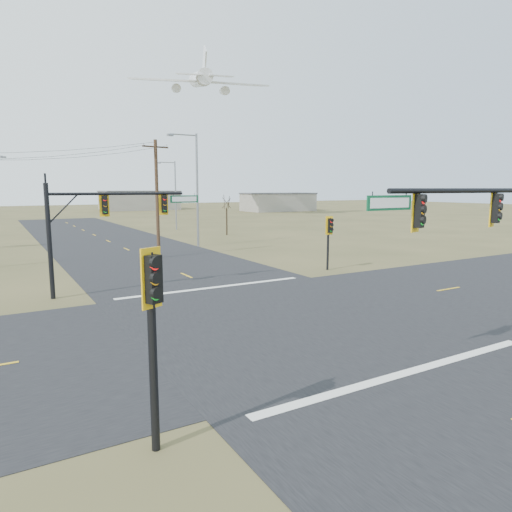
% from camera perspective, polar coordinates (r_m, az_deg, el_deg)
% --- Properties ---
extents(ground, '(320.00, 320.00, 0.00)m').
position_cam_1_polar(ground, '(21.63, 3.24, -7.71)').
color(ground, brown).
rests_on(ground, ground).
extents(road_ew, '(160.00, 14.00, 0.02)m').
position_cam_1_polar(road_ew, '(21.62, 3.24, -7.69)').
color(road_ew, black).
rests_on(road_ew, ground).
extents(road_ns, '(14.00, 160.00, 0.02)m').
position_cam_1_polar(road_ns, '(21.62, 3.24, -7.68)').
color(road_ns, black).
rests_on(road_ns, ground).
extents(stop_bar_near, '(12.00, 0.40, 0.01)m').
position_cam_1_polar(stop_bar_near, '(16.25, 18.42, -13.63)').
color(stop_bar_near, silver).
rests_on(stop_bar_near, road_ns).
extents(stop_bar_far, '(12.00, 0.40, 0.01)m').
position_cam_1_polar(stop_bar_far, '(27.98, -5.28, -3.93)').
color(stop_bar_far, silver).
rests_on(stop_bar_far, road_ns).
extents(mast_arm_near, '(10.33, 0.56, 6.54)m').
position_cam_1_polar(mast_arm_near, '(18.58, 27.82, 3.66)').
color(mast_arm_near, black).
rests_on(mast_arm_near, ground).
extents(mast_arm_far, '(8.83, 0.50, 6.31)m').
position_cam_1_polar(mast_arm_far, '(27.47, -17.93, 5.06)').
color(mast_arm_far, black).
rests_on(mast_arm_far, ground).
extents(pedestal_signal_ne, '(0.65, 0.56, 4.02)m').
position_cam_1_polar(pedestal_signal_ne, '(33.86, 9.19, 3.20)').
color(pedestal_signal_ne, black).
rests_on(pedestal_signal_ne, ground).
extents(pedestal_signal_sw, '(0.68, 0.60, 4.78)m').
position_cam_1_polar(pedestal_signal_sw, '(10.31, -12.76, -6.29)').
color(pedestal_signal_sw, black).
rests_on(pedestal_signal_sw, ground).
extents(utility_pole_near, '(2.42, 0.68, 10.06)m').
position_cam_1_polar(utility_pole_near, '(40.15, -12.26, 7.13)').
color(utility_pole_near, '#412E1C').
rests_on(utility_pole_near, ground).
extents(streetlight_a, '(3.21, 0.47, 11.47)m').
position_cam_1_polar(streetlight_a, '(47.42, -7.65, 8.91)').
color(streetlight_a, gray).
rests_on(streetlight_a, ground).
extents(streetlight_b, '(2.76, 0.45, 9.85)m').
position_cam_1_polar(streetlight_b, '(67.61, -10.20, 7.93)').
color(streetlight_b, gray).
rests_on(streetlight_b, ground).
extents(bare_tree_c, '(3.02, 3.02, 5.48)m').
position_cam_1_polar(bare_tree_c, '(59.12, -3.70, 6.79)').
color(bare_tree_c, black).
rests_on(bare_tree_c, ground).
extents(warehouse_mid, '(20.00, 12.00, 5.00)m').
position_cam_1_polar(warehouse_mid, '(132.47, -14.35, 6.70)').
color(warehouse_mid, gray).
rests_on(warehouse_mid, ground).
extents(warehouse_right, '(18.00, 10.00, 4.50)m').
position_cam_1_polar(warehouse_right, '(122.07, 2.79, 6.70)').
color(warehouse_right, gray).
rests_on(warehouse_right, ground).
extents(jet_airliner, '(22.50, 23.18, 11.62)m').
position_cam_1_polar(jet_airliner, '(99.46, -6.97, 21.11)').
color(jet_airliner, white).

